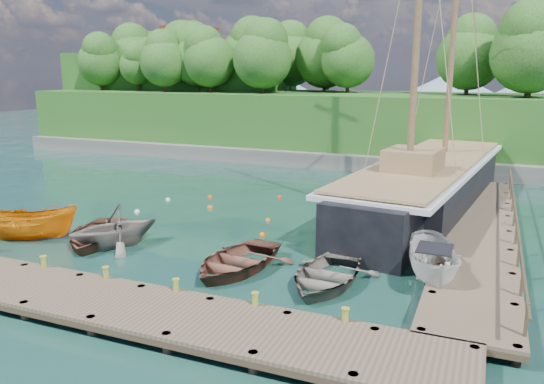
{
  "coord_description": "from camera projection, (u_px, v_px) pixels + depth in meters",
  "views": [
    {
      "loc": [
        11.62,
        -19.63,
        8.02
      ],
      "look_at": [
        1.52,
        4.71,
        2.0
      ],
      "focal_mm": 35.0,
      "sensor_mm": 36.0,
      "label": 1
    }
  ],
  "objects": [
    {
      "name": "ground",
      "position": [
        201.0,
        254.0,
        23.8
      ],
      "size": [
        160.0,
        160.0,
        0.0
      ],
      "primitive_type": "plane",
      "color": "#13312A",
      "rests_on": "ground"
    },
    {
      "name": "dock_near",
      "position": [
        153.0,
        312.0,
        17.11
      ],
      "size": [
        20.0,
        3.2,
        1.1
      ],
      "color": "brown",
      "rests_on": "ground"
    },
    {
      "name": "dock_east",
      "position": [
        480.0,
        231.0,
        25.71
      ],
      "size": [
        3.2,
        24.0,
        1.1
      ],
      "color": "brown",
      "rests_on": "ground"
    },
    {
      "name": "bollard_0",
      "position": [
        46.0,
        281.0,
        20.71
      ],
      "size": [
        0.26,
        0.26,
        0.45
      ],
      "primitive_type": "cylinder",
      "color": "olive",
      "rests_on": "ground"
    },
    {
      "name": "bollard_1",
      "position": [
        108.0,
        293.0,
        19.58
      ],
      "size": [
        0.26,
        0.26,
        0.45
      ],
      "primitive_type": "cylinder",
      "color": "olive",
      "rests_on": "ground"
    },
    {
      "name": "bollard_2",
      "position": [
        177.0,
        307.0,
        18.46
      ],
      "size": [
        0.26,
        0.26,
        0.45
      ],
      "primitive_type": "cylinder",
      "color": "olive",
      "rests_on": "ground"
    },
    {
      "name": "bollard_3",
      "position": [
        255.0,
        322.0,
        17.34
      ],
      "size": [
        0.26,
        0.26,
        0.45
      ],
      "primitive_type": "cylinder",
      "color": "olive",
      "rests_on": "ground"
    },
    {
      "name": "bollard_4",
      "position": [
        344.0,
        339.0,
        16.22
      ],
      "size": [
        0.26,
        0.26,
        0.45
      ],
      "primitive_type": "cylinder",
      "color": "olive",
      "rests_on": "ground"
    },
    {
      "name": "rowboat_0",
      "position": [
        97.0,
        242.0,
        25.43
      ],
      "size": [
        5.13,
        5.95,
        1.04
      ],
      "primitive_type": "imported",
      "rotation": [
        0.0,
        0.0,
        0.37
      ],
      "color": "brown",
      "rests_on": "ground"
    },
    {
      "name": "rowboat_1",
      "position": [
        115.0,
        247.0,
        24.82
      ],
      "size": [
        5.12,
        5.32,
        2.16
      ],
      "primitive_type": "imported",
      "rotation": [
        0.0,
        0.0,
        -0.52
      ],
      "color": "#6E655C",
      "rests_on": "ground"
    },
    {
      "name": "rowboat_2",
      "position": [
        236.0,
        270.0,
        21.91
      ],
      "size": [
        4.23,
        5.5,
        1.06
      ],
      "primitive_type": "imported",
      "rotation": [
        0.0,
        0.0,
        -0.12
      ],
      "color": "brown",
      "rests_on": "ground"
    },
    {
      "name": "rowboat_3",
      "position": [
        325.0,
        284.0,
        20.41
      ],
      "size": [
        3.72,
        5.06,
        1.01
      ],
      "primitive_type": "imported",
      "rotation": [
        0.0,
        0.0,
        -0.05
      ],
      "color": "#5F574E",
      "rests_on": "ground"
    },
    {
      "name": "motorboat_orange",
      "position": [
        32.0,
        239.0,
        25.86
      ],
      "size": [
        4.91,
        3.52,
        1.78
      ],
      "primitive_type": "imported",
      "rotation": [
        0.0,
        0.0,
        2.01
      ],
      "color": "orange",
      "rests_on": "ground"
    },
    {
      "name": "cabin_boat_white",
      "position": [
        432.0,
        283.0,
        20.52
      ],
      "size": [
        2.8,
        5.02,
        1.83
      ],
      "primitive_type": "imported",
      "rotation": [
        0.0,
        0.0,
        0.23
      ],
      "color": "silver",
      "rests_on": "ground"
    },
    {
      "name": "schooner",
      "position": [
        427.0,
        188.0,
        31.59
      ],
      "size": [
        8.12,
        29.41,
        21.92
      ],
      "rotation": [
        0.0,
        0.0,
        -0.13
      ],
      "color": "black",
      "rests_on": "ground"
    },
    {
      "name": "mooring_buoy_0",
      "position": [
        137.0,
        212.0,
        30.81
      ],
      "size": [
        0.33,
        0.33,
        0.33
      ],
      "primitive_type": "sphere",
      "color": "white",
      "rests_on": "ground"
    },
    {
      "name": "mooring_buoy_1",
      "position": [
        210.0,
        208.0,
        31.73
      ],
      "size": [
        0.35,
        0.35,
        0.35
      ],
      "primitive_type": "sphere",
      "color": "orange",
      "rests_on": "ground"
    },
    {
      "name": "mooring_buoy_2",
      "position": [
        268.0,
        221.0,
        29.03
      ],
      "size": [
        0.32,
        0.32,
        0.32
      ],
      "primitive_type": "sphere",
      "color": "orange",
      "rests_on": "ground"
    },
    {
      "name": "mooring_buoy_3",
      "position": [
        326.0,
        224.0,
        28.48
      ],
      "size": [
        0.35,
        0.35,
        0.35
      ],
      "primitive_type": "sphere",
      "color": "white",
      "rests_on": "ground"
    },
    {
      "name": "mooring_buoy_4",
      "position": [
        210.0,
        198.0,
        34.33
      ],
      "size": [
        0.33,
        0.33,
        0.33
      ],
      "primitive_type": "sphere",
      "color": "#DE5102",
      "rests_on": "ground"
    },
    {
      "name": "mooring_buoy_5",
      "position": [
        280.0,
        198.0,
        34.3
      ],
      "size": [
        0.32,
        0.32,
        0.32
      ],
      "primitive_type": "sphere",
      "color": "#F52D0A",
      "rests_on": "ground"
    },
    {
      "name": "mooring_buoy_6",
      "position": [
        168.0,
        200.0,
        33.7
      ],
      "size": [
        0.3,
        0.3,
        0.3
      ],
      "primitive_type": "sphere",
      "color": "white",
      "rests_on": "ground"
    },
    {
      "name": "mooring_buoy_7",
      "position": [
        262.0,
        236.0,
        26.42
      ],
      "size": [
        0.33,
        0.33,
        0.33
      ],
      "primitive_type": "sphere",
      "color": "#E25F00",
      "rests_on": "ground"
    },
    {
      "name": "headland",
      "position": [
        243.0,
        95.0,
        55.62
      ],
      "size": [
        51.0,
        19.31,
        12.9
      ],
      "color": "#474744",
      "rests_on": "ground"
    },
    {
      "name": "distant_ridge",
      "position": [
        445.0,
        95.0,
        84.25
      ],
      "size": [
        117.0,
        40.0,
        10.0
      ],
      "color": "#728CA5",
      "rests_on": "ground"
    }
  ]
}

